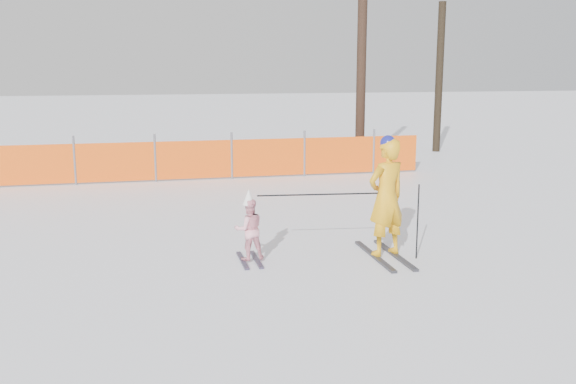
# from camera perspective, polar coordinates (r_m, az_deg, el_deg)

# --- Properties ---
(ground) EXTENTS (120.00, 120.00, 0.00)m
(ground) POSITION_cam_1_polar(r_m,az_deg,el_deg) (10.00, 0.64, -6.18)
(ground) COLOR white
(ground) RESTS_ON ground
(adult) EXTENTS (0.78, 1.67, 1.93)m
(adult) POSITION_cam_1_polar(r_m,az_deg,el_deg) (10.11, 8.74, -0.46)
(adult) COLOR black
(adult) RESTS_ON ground
(child) EXTENTS (0.49, 0.90, 1.14)m
(child) POSITION_cam_1_polar(r_m,az_deg,el_deg) (9.89, -3.48, -3.27)
(child) COLOR black
(child) RESTS_ON ground
(ski_poles) EXTENTS (2.47, 0.45, 1.19)m
(ski_poles) POSITION_cam_1_polar(r_m,az_deg,el_deg) (9.97, 6.14, -1.16)
(ski_poles) COLOR black
(ski_poles) RESTS_ON ground
(safety_fence) EXTENTS (17.30, 0.06, 1.25)m
(safety_fence) POSITION_cam_1_polar(r_m,az_deg,el_deg) (17.06, -16.48, 2.54)
(safety_fence) COLOR #595960
(safety_fence) RESTS_ON ground
(tree_trunks) EXTENTS (4.02, 2.84, 6.92)m
(tree_trunks) POSITION_cam_1_polar(r_m,az_deg,el_deg) (20.81, 9.49, 11.38)
(tree_trunks) COLOR black
(tree_trunks) RESTS_ON ground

